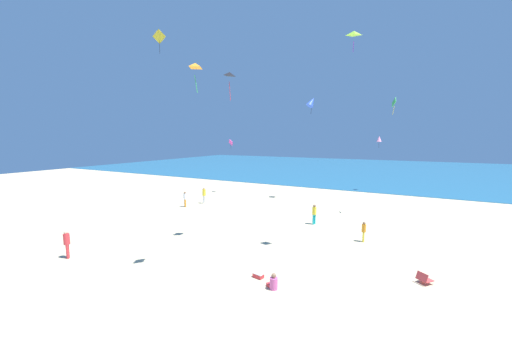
% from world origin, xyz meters
% --- Properties ---
extents(ground_plane, '(120.00, 120.00, 0.00)m').
position_xyz_m(ground_plane, '(0.00, 10.00, 0.00)').
color(ground_plane, '#C6B58C').
extents(ocean_water, '(120.00, 60.00, 0.05)m').
position_xyz_m(ocean_water, '(0.00, 57.44, 0.03)').
color(ocean_water, '#236084').
rests_on(ocean_water, ground_plane).
extents(beach_chair_far_left, '(0.81, 0.82, 0.57)m').
position_xyz_m(beach_chair_far_left, '(10.10, 3.98, 0.27)').
color(beach_chair_far_left, '#D13D3D').
rests_on(beach_chair_far_left, ground_plane).
extents(cooler_box, '(0.57, 0.41, 0.25)m').
position_xyz_m(cooler_box, '(2.88, 0.85, 0.12)').
color(cooler_box, red).
rests_on(cooler_box, ground_plane).
extents(person_0, '(0.30, 0.30, 1.37)m').
position_xyz_m(person_0, '(6.76, 8.58, 0.79)').
color(person_0, yellow).
rests_on(person_0, ground_plane).
extents(person_1, '(0.44, 0.44, 1.72)m').
position_xyz_m(person_1, '(-9.76, 12.80, 0.99)').
color(person_1, white).
rests_on(person_1, ground_plane).
extents(person_2, '(0.42, 0.42, 1.62)m').
position_xyz_m(person_2, '(2.70, 10.91, 0.93)').
color(person_2, '#19ADB2').
rests_on(person_2, ground_plane).
extents(person_3, '(0.69, 0.60, 0.77)m').
position_xyz_m(person_3, '(3.98, 0.21, 0.28)').
color(person_3, '#D8599E').
rests_on(person_3, ground_plane).
extents(person_4, '(0.46, 0.46, 1.66)m').
position_xyz_m(person_4, '(-7.90, -2.17, 0.96)').
color(person_4, red).
rests_on(person_4, ground_plane).
extents(person_5, '(0.43, 0.43, 1.55)m').
position_xyz_m(person_5, '(-10.52, 10.70, 0.90)').
color(person_5, orange).
rests_on(person_5, ground_plane).
extents(kite_blue, '(1.43, 1.46, 1.93)m').
position_xyz_m(kite_blue, '(-0.57, 19.94, 10.71)').
color(kite_blue, blue).
extents(kite_lime, '(0.75, 0.66, 1.10)m').
position_xyz_m(kite_lime, '(6.06, 5.84, 12.41)').
color(kite_lime, '#99DB33').
extents(kite_magenta, '(0.79, 0.39, 1.15)m').
position_xyz_m(kite_magenta, '(-10.41, 19.13, 6.31)').
color(kite_magenta, '#DB3DA8').
extents(kite_pink, '(0.66, 0.68, 1.54)m').
position_xyz_m(kite_pink, '(5.59, 28.96, 6.76)').
color(kite_pink, pink).
extents(kite_black, '(0.72, 0.79, 1.73)m').
position_xyz_m(kite_black, '(-1.00, 4.48, 10.74)').
color(kite_black, black).
extents(kite_green, '(0.36, 0.79, 1.44)m').
position_xyz_m(kite_green, '(7.69, 16.18, 9.79)').
color(kite_green, green).
extents(kite_yellow, '(1.08, 0.54, 2.02)m').
position_xyz_m(kite_yellow, '(-10.74, 8.41, 15.55)').
color(kite_yellow, yellow).
extents(kite_orange, '(0.51, 0.66, 1.36)m').
position_xyz_m(kite_orange, '(0.07, -0.08, 10.17)').
color(kite_orange, orange).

